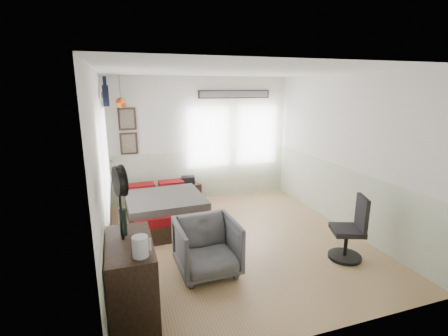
{
  "coord_description": "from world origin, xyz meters",
  "views": [
    {
      "loc": [
        -1.78,
        -4.62,
        2.48
      ],
      "look_at": [
        -0.1,
        0.4,
        1.15
      ],
      "focal_mm": 26.0,
      "sensor_mm": 36.0,
      "label": 1
    }
  ],
  "objects_px": {
    "dresser": "(132,280)",
    "armchair": "(207,247)",
    "bed": "(164,208)",
    "nightstand": "(189,194)",
    "task_chair": "(351,234)"
  },
  "relations": [
    {
      "from": "dresser",
      "to": "armchair",
      "type": "height_order",
      "value": "dresser"
    },
    {
      "from": "bed",
      "to": "nightstand",
      "type": "bearing_deg",
      "value": 49.92
    },
    {
      "from": "bed",
      "to": "task_chair",
      "type": "bearing_deg",
      "value": -44.2
    },
    {
      "from": "armchair",
      "to": "bed",
      "type": "bearing_deg",
      "value": 97.99
    },
    {
      "from": "armchair",
      "to": "nightstand",
      "type": "relative_size",
      "value": 1.79
    },
    {
      "from": "bed",
      "to": "armchair",
      "type": "xyz_separation_m",
      "value": [
        0.32,
        -1.86,
        0.09
      ]
    },
    {
      "from": "armchair",
      "to": "nightstand",
      "type": "height_order",
      "value": "armchair"
    },
    {
      "from": "bed",
      "to": "task_chair",
      "type": "height_order",
      "value": "task_chair"
    },
    {
      "from": "armchair",
      "to": "nightstand",
      "type": "bearing_deg",
      "value": 81.2
    },
    {
      "from": "dresser",
      "to": "nightstand",
      "type": "bearing_deg",
      "value": 67.85
    },
    {
      "from": "dresser",
      "to": "armchair",
      "type": "bearing_deg",
      "value": 31.12
    },
    {
      "from": "nightstand",
      "to": "task_chair",
      "type": "bearing_deg",
      "value": -73.02
    },
    {
      "from": "bed",
      "to": "dresser",
      "type": "relative_size",
      "value": 1.85
    },
    {
      "from": "nightstand",
      "to": "task_chair",
      "type": "xyz_separation_m",
      "value": [
        1.76,
        -3.01,
        0.16
      ]
    },
    {
      "from": "task_chair",
      "to": "bed",
      "type": "bearing_deg",
      "value": 158.66
    }
  ]
}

